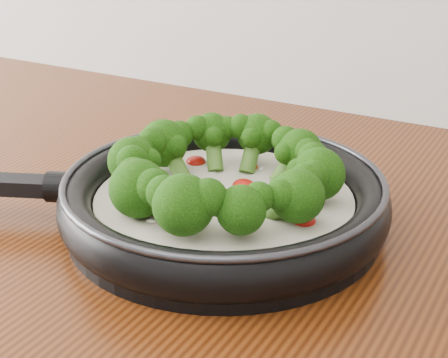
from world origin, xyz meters
The scene contains 1 object.
skillet centered at (-0.04, 1.09, 0.93)m, with size 0.52×0.41×0.09m.
Camera 1 is at (0.25, 0.59, 1.20)m, focal length 53.79 mm.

